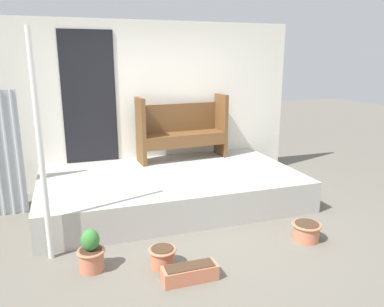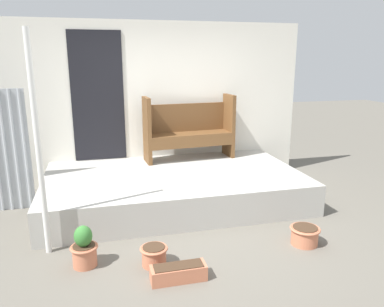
% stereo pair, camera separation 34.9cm
% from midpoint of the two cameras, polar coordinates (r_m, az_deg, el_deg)
% --- Properties ---
extents(ground_plane, '(24.00, 24.00, 0.00)m').
position_cam_midpoint_polar(ground_plane, '(4.58, 1.83, -11.95)').
color(ground_plane, '#666056').
extents(porch_slab, '(3.59, 2.06, 0.43)m').
position_cam_midpoint_polar(porch_slab, '(5.42, -0.92, -5.19)').
color(porch_slab, '#B2AFA8').
rests_on(porch_slab, ground_plane).
extents(house_wall, '(4.79, 0.08, 2.60)m').
position_cam_midpoint_polar(house_wall, '(6.18, -3.62, 7.60)').
color(house_wall, white).
rests_on(house_wall, ground_plane).
extents(support_post, '(0.06, 0.06, 2.32)m').
position_cam_midpoint_polar(support_post, '(3.99, -20.11, 0.83)').
color(support_post, white).
rests_on(support_post, ground_plane).
extents(bench, '(1.46, 0.51, 1.02)m').
position_cam_midpoint_polar(bench, '(6.02, 1.17, 3.96)').
color(bench, brown).
rests_on(bench, porch_slab).
extents(flower_pot_left, '(0.28, 0.28, 0.43)m').
position_cam_midpoint_polar(flower_pot_left, '(3.94, -13.63, -13.95)').
color(flower_pot_left, '#C67251').
rests_on(flower_pot_left, ground_plane).
extents(flower_pot_middle, '(0.28, 0.28, 0.20)m').
position_cam_midpoint_polar(flower_pot_middle, '(3.89, -3.17, -15.21)').
color(flower_pot_middle, '#C67251').
rests_on(flower_pot_middle, ground_plane).
extents(flower_pot_right, '(0.34, 0.34, 0.21)m').
position_cam_midpoint_polar(flower_pot_right, '(4.51, 18.99, -11.65)').
color(flower_pot_right, '#C67251').
rests_on(flower_pot_right, ground_plane).
extents(planter_box_rect, '(0.53, 0.18, 0.15)m').
position_cam_midpoint_polar(planter_box_rect, '(3.68, 0.77, -17.76)').
color(planter_box_rect, '#C67251').
rests_on(planter_box_rect, ground_plane).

